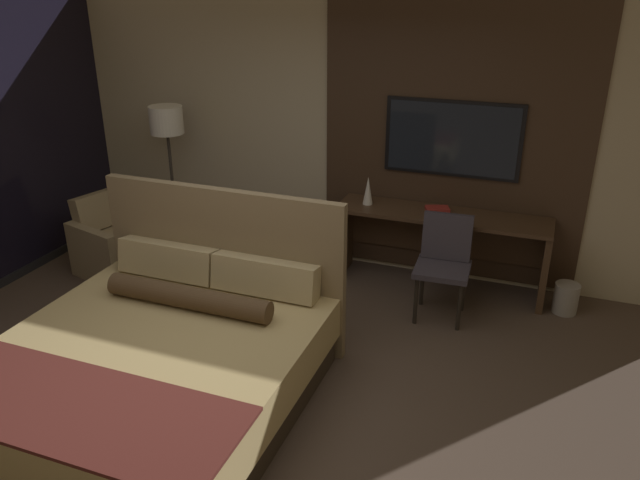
# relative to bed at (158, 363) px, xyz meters

# --- Properties ---
(ground_plane) EXTENTS (16.00, 16.00, 0.00)m
(ground_plane) POSITION_rel_bed_xyz_m (0.47, 0.20, -0.33)
(ground_plane) COLOR #4C3D33
(wall_back_tv_panel) EXTENTS (7.20, 0.09, 2.80)m
(wall_back_tv_panel) POSITION_rel_bed_xyz_m (0.62, 2.80, 1.07)
(wall_back_tv_panel) COLOR #BCAD8E
(wall_back_tv_panel) RESTS_ON ground_plane
(bed) EXTENTS (2.09, 2.23, 1.30)m
(bed) POSITION_rel_bed_xyz_m (0.00, 0.00, 0.00)
(bed) COLOR #33281E
(bed) RESTS_ON ground_plane
(desk) EXTENTS (2.01, 0.50, 0.77)m
(desk) POSITION_rel_bed_xyz_m (1.51, 2.52, 0.20)
(desk) COLOR #422D1E
(desk) RESTS_ON ground_plane
(tv) EXTENTS (1.27, 0.04, 0.71)m
(tv) POSITION_rel_bed_xyz_m (1.51, 2.72, 1.10)
(tv) COLOR black
(desk_chair) EXTENTS (0.49, 0.49, 0.92)m
(desk_chair) POSITION_rel_bed_xyz_m (1.64, 1.99, 0.23)
(desk_chair) COLOR #38333D
(desk_chair) RESTS_ON ground_plane
(armchair_by_window) EXTENTS (0.86, 0.88, 0.80)m
(armchair_by_window) POSITION_rel_bed_xyz_m (-1.64, 1.69, -0.05)
(armchair_by_window) COLOR #998460
(armchair_by_window) RESTS_ON ground_plane
(floor_lamp) EXTENTS (0.34, 0.34, 1.62)m
(floor_lamp) POSITION_rel_bed_xyz_m (-1.31, 2.28, 1.03)
(floor_lamp) COLOR #282623
(floor_lamp) RESTS_ON ground_plane
(vase_tall) EXTENTS (0.10, 0.10, 0.28)m
(vase_tall) POSITION_rel_bed_xyz_m (0.78, 2.49, 0.58)
(vase_tall) COLOR silver
(vase_tall) RESTS_ON desk
(book) EXTENTS (0.26, 0.22, 0.03)m
(book) POSITION_rel_bed_xyz_m (1.45, 2.55, 0.46)
(book) COLOR maroon
(book) RESTS_ON desk
(waste_bin) EXTENTS (0.22, 0.22, 0.28)m
(waste_bin) POSITION_rel_bed_xyz_m (2.70, 2.39, -0.19)
(waste_bin) COLOR gray
(waste_bin) RESTS_ON ground_plane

